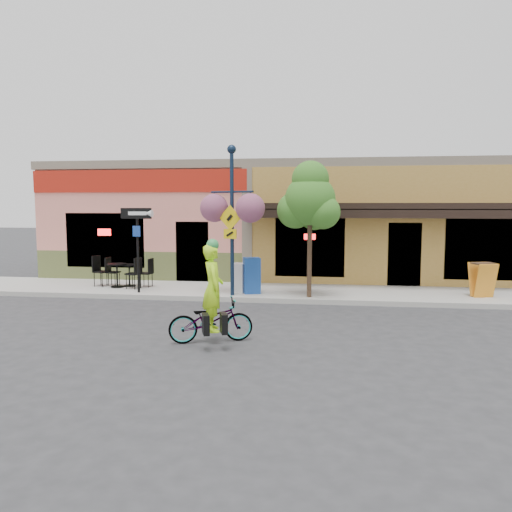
{
  "coord_description": "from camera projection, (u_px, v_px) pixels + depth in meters",
  "views": [
    {
      "loc": [
        1.73,
        -13.94,
        2.9
      ],
      "look_at": [
        -0.28,
        0.5,
        1.4
      ],
      "focal_mm": 35.0,
      "sensor_mm": 36.0,
      "label": 1
    }
  ],
  "objects": [
    {
      "name": "ground",
      "position": [
        263.0,
        306.0,
        14.27
      ],
      "size": [
        90.0,
        90.0,
        0.0
      ],
      "primitive_type": "plane",
      "color": "#2D2D30",
      "rests_on": "ground"
    },
    {
      "name": "lamp_post",
      "position": [
        232.0,
        221.0,
        14.99
      ],
      "size": [
        1.56,
        1.03,
        4.53
      ],
      "primitive_type": null,
      "rotation": [
        0.0,
        0.0,
        -0.34
      ],
      "color": "#101F35",
      "rests_on": "sidewalk"
    },
    {
      "name": "newspaper_box_grey",
      "position": [
        240.0,
        278.0,
        15.71
      ],
      "size": [
        0.54,
        0.51,
        0.92
      ],
      "primitive_type": null,
      "rotation": [
        0.0,
        0.0,
        -0.36
      ],
      "color": "silver",
      "rests_on": "sidewalk"
    },
    {
      "name": "newspaper_box_blue",
      "position": [
        252.0,
        275.0,
        15.54
      ],
      "size": [
        0.61,
        0.57,
        1.11
      ],
      "primitive_type": null,
      "rotation": [
        0.0,
        0.0,
        0.3
      ],
      "color": "#184395",
      "rests_on": "sidewalk"
    },
    {
      "name": "cafe_set_left",
      "position": [
        117.0,
        272.0,
        16.63
      ],
      "size": [
        1.9,
        1.27,
        1.04
      ],
      "primitive_type": null,
      "rotation": [
        0.0,
        0.0,
        -0.25
      ],
      "color": "black",
      "rests_on": "sidewalk"
    },
    {
      "name": "sandwich_board",
      "position": [
        486.0,
        281.0,
        14.7
      ],
      "size": [
        0.73,
        0.62,
        1.04
      ],
      "primitive_type": null,
      "rotation": [
        0.0,
        0.0,
        0.31
      ],
      "color": "orange",
      "rests_on": "sidewalk"
    },
    {
      "name": "cyclist_rider",
      "position": [
        213.0,
        299.0,
        10.47
      ],
      "size": [
        0.64,
        0.78,
        1.84
      ],
      "primitive_type": "imported",
      "rotation": [
        0.0,
        0.0,
        1.92
      ],
      "color": "#BAFF1A",
      "rests_on": "ground"
    },
    {
      "name": "building",
      "position": [
        285.0,
        220.0,
        21.43
      ],
      "size": [
        18.2,
        8.2,
        4.5
      ],
      "primitive_type": null,
      "color": "#E88373",
      "rests_on": "ground"
    },
    {
      "name": "sidewalk",
      "position": [
        271.0,
        292.0,
        16.23
      ],
      "size": [
        24.0,
        3.0,
        0.15
      ],
      "primitive_type": "cube",
      "color": "#9E9B93",
      "rests_on": "ground"
    },
    {
      "name": "cafe_set_right",
      "position": [
        129.0,
        272.0,
        16.87
      ],
      "size": [
        1.69,
        0.95,
        0.97
      ],
      "primitive_type": null,
      "rotation": [
        0.0,
        0.0,
        -0.09
      ],
      "color": "black",
      "rests_on": "sidewalk"
    },
    {
      "name": "bicycle",
      "position": [
        211.0,
        320.0,
        10.53
      ],
      "size": [
        1.89,
        1.19,
        0.94
      ],
      "primitive_type": "imported",
      "rotation": [
        0.0,
        0.0,
        1.92
      ],
      "color": "maroon",
      "rests_on": "ground"
    },
    {
      "name": "one_way_sign",
      "position": [
        138.0,
        251.0,
        15.58
      ],
      "size": [
        1.03,
        0.29,
        2.65
      ],
      "primitive_type": null,
      "rotation": [
        0.0,
        0.0,
        -0.07
      ],
      "color": "black",
      "rests_on": "sidewalk"
    },
    {
      "name": "street_tree",
      "position": [
        310.0,
        229.0,
        14.72
      ],
      "size": [
        1.7,
        1.7,
        4.09
      ],
      "primitive_type": null,
      "rotation": [
        0.0,
        0.0,
        -0.07
      ],
      "color": "#3D7A26",
      "rests_on": "sidewalk"
    },
    {
      "name": "curb",
      "position": [
        266.0,
        300.0,
        14.8
      ],
      "size": [
        24.0,
        0.12,
        0.15
      ],
      "primitive_type": "cube",
      "color": "#A8A59E",
      "rests_on": "ground"
    }
  ]
}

